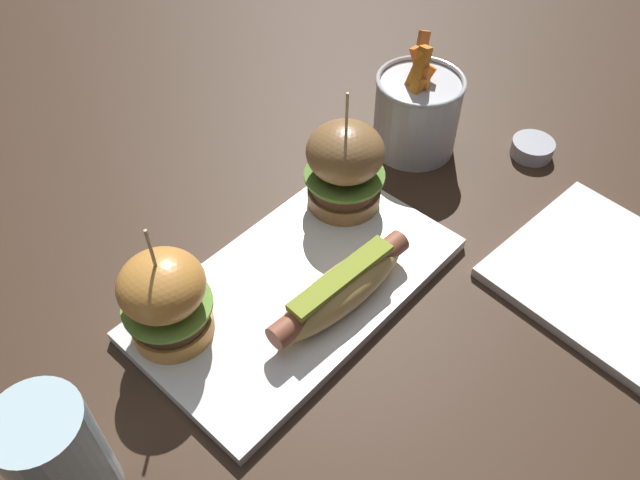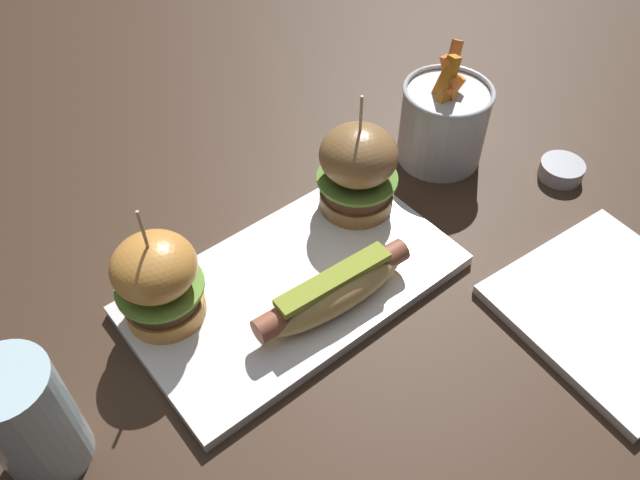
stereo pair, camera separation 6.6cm
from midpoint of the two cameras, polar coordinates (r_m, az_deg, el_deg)
The scene contains 9 objects.
ground_plane at distance 0.69m, azimuth -4.72°, elevation -4.78°, with size 3.00×3.00×0.00m, color #382619.
platter_main at distance 0.68m, azimuth -4.76°, elevation -4.42°, with size 0.35×0.19×0.01m, color white.
hot_dog at distance 0.64m, azimuth -1.05°, elevation -4.52°, with size 0.18×0.06×0.04m.
slider_left at distance 0.62m, azimuth -16.67°, elevation -5.26°, with size 0.09×0.09×0.14m.
slider_right at distance 0.72m, azimuth -0.39°, elevation 6.52°, with size 0.09×0.09×0.15m.
fries_bucket at distance 0.83m, azimuth 6.38°, elevation 11.22°, with size 0.11×0.11×0.15m.
sauce_ramekin at distance 0.87m, azimuth 16.45°, elevation 7.83°, with size 0.05×0.05×0.02m.
side_plate at distance 0.74m, azimuth 22.03°, elevation -3.15°, with size 0.21×0.21×0.01m, color white.
water_glass at distance 0.57m, azimuth -25.61°, elevation -17.49°, with size 0.07×0.07×0.13m, color silver.
Camera 1 is at (-0.30, -0.30, 0.54)m, focal length 35.72 mm.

